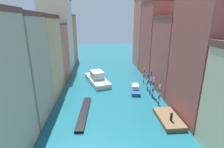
{
  "coord_description": "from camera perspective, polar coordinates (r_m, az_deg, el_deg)",
  "views": [
    {
      "loc": [
        -2.13,
        -12.51,
        14.7
      ],
      "look_at": [
        1.36,
        29.51,
        1.5
      ],
      "focal_mm": 27.28,
      "sensor_mm": 36.0,
      "label": 1
    }
  ],
  "objects": [
    {
      "name": "building_right_3",
      "position": [
        47.82,
        15.57,
        10.83
      ],
      "size": [
        8.03,
        10.84,
        19.5
      ],
      "color": "#B25147",
      "rests_on": "ground"
    },
    {
      "name": "motorboat_0",
      "position": [
        37.65,
        7.8,
        -4.91
      ],
      "size": [
        2.68,
        6.37,
        1.47
      ],
      "color": "#234C93",
      "rests_on": "ground"
    },
    {
      "name": "vaporetto_white",
      "position": [
        42.49,
        -5.01,
        -1.51
      ],
      "size": [
        6.59,
        11.33,
        2.86
      ],
      "color": "white",
      "rests_on": "ground"
    },
    {
      "name": "building_left_4",
      "position": [
        55.43,
        -17.76,
        12.33
      ],
      "size": [
        8.03,
        10.51,
        21.16
      ],
      "color": "beige",
      "rests_on": "ground"
    },
    {
      "name": "person_on_dock",
      "position": [
        27.08,
        19.27,
        -13.28
      ],
      "size": [
        0.36,
        0.36,
        1.46
      ],
      "color": "black",
      "rests_on": "waterfront_dock"
    },
    {
      "name": "building_right_4",
      "position": [
        57.72,
        12.05,
        13.19
      ],
      "size": [
        8.03,
        9.69,
        21.67
      ],
      "color": "#C6705B",
      "rests_on": "ground"
    },
    {
      "name": "building_left_1",
      "position": [
        28.61,
        -29.6,
        1.47
      ],
      "size": [
        8.03,
        8.23,
        15.92
      ],
      "color": "#BCB299",
      "rests_on": "ground"
    },
    {
      "name": "waterfront_dock",
      "position": [
        28.45,
        18.39,
        -13.95
      ],
      "size": [
        3.08,
        6.12,
        0.66
      ],
      "color": "brown",
      "rests_on": "ground"
    },
    {
      "name": "building_left_3",
      "position": [
        46.25,
        -19.99,
        6.89
      ],
      "size": [
        8.03,
        9.21,
        14.19
      ],
      "color": "#C6705B",
      "rests_on": "ground"
    },
    {
      "name": "ground_plane",
      "position": [
        39.88,
        -1.36,
        -4.25
      ],
      "size": [
        154.0,
        154.0,
        0.0
      ],
      "primitive_type": "plane",
      "color": "#196070"
    },
    {
      "name": "mooring_pole_0",
      "position": [
        31.88,
        15.56,
        -6.62
      ],
      "size": [
        0.31,
        0.31,
        4.07
      ],
      "color": "#1E479E",
      "rests_on": "ground"
    },
    {
      "name": "mooring_pole_4",
      "position": [
        42.69,
        10.62,
        -0.15
      ],
      "size": [
        0.27,
        0.27,
        4.04
      ],
      "color": "#1E479E",
      "rests_on": "ground"
    },
    {
      "name": "building_right_2",
      "position": [
        38.15,
        20.85,
        5.93
      ],
      "size": [
        8.03,
        10.26,
        15.71
      ],
      "color": "#B25147",
      "rests_on": "ground"
    },
    {
      "name": "mooring_pole_3",
      "position": [
        38.19,
        11.93,
        -2.44
      ],
      "size": [
        0.32,
        0.32,
        3.9
      ],
      "color": "#1E479E",
      "rests_on": "ground"
    },
    {
      "name": "building_right_1",
      "position": [
        28.96,
        29.89,
        5.75
      ],
      "size": [
        8.03,
        10.29,
        20.0
      ],
      "color": "#B25147",
      "rests_on": "ground"
    },
    {
      "name": "gondola_black",
      "position": [
        29.32,
        -9.38,
        -12.54
      ],
      "size": [
        1.93,
        10.77,
        0.38
      ],
      "color": "black",
      "rests_on": "ground"
    },
    {
      "name": "building_left_5",
      "position": [
        65.81,
        -15.62,
        11.27
      ],
      "size": [
        8.03,
        10.21,
        16.79
      ],
      "color": "#C6705B",
      "rests_on": "ground"
    },
    {
      "name": "mooring_pole_1",
      "position": [
        34.54,
        13.63,
        -4.33
      ],
      "size": [
        0.39,
        0.39,
        4.31
      ],
      "color": "#1E479E",
      "rests_on": "ground"
    },
    {
      "name": "mooring_pole_2",
      "position": [
        35.92,
        12.83,
        -2.72
      ],
      "size": [
        0.27,
        0.27,
        5.15
      ],
      "color": "#1E479E",
      "rests_on": "ground"
    },
    {
      "name": "building_left_2",
      "position": [
        36.97,
        -23.87,
        5.38
      ],
      "size": [
        8.03,
        10.38,
        15.88
      ],
      "color": "#DBB77A",
      "rests_on": "ground"
    }
  ]
}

